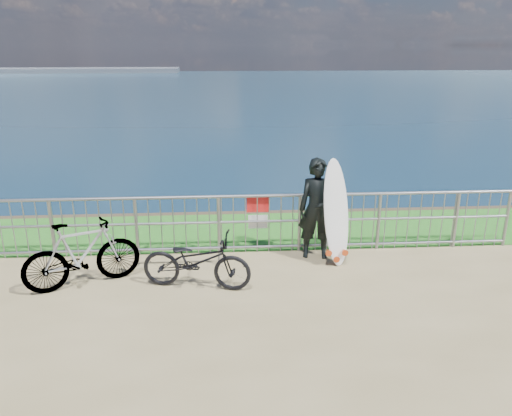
{
  "coord_description": "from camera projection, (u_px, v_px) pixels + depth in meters",
  "views": [
    {
      "loc": [
        -0.39,
        -7.06,
        3.71
      ],
      "look_at": [
        0.16,
        1.2,
        1.0
      ],
      "focal_mm": 35.0,
      "sensor_mm": 36.0,
      "label": 1
    }
  ],
  "objects": [
    {
      "name": "grass_strip",
      "position": [
        244.0,
        231.0,
        10.43
      ],
      "size": [
        120.0,
        120.0,
        0.0
      ],
      "primitive_type": "plane",
      "color": "#22701E",
      "rests_on": "ground"
    },
    {
      "name": "surfer",
      "position": [
        317.0,
        209.0,
        8.93
      ],
      "size": [
        0.72,
        0.52,
        1.84
      ],
      "primitive_type": "imported",
      "rotation": [
        0.0,
        0.0,
        -0.13
      ],
      "color": "black",
      "rests_on": "ground"
    },
    {
      "name": "railing",
      "position": [
        247.0,
        223.0,
        9.21
      ],
      "size": [
        10.06,
        0.1,
        1.13
      ],
      "color": "gray",
      "rests_on": "ground"
    },
    {
      "name": "surfboard",
      "position": [
        336.0,
        217.0,
        8.67
      ],
      "size": [
        0.61,
        0.58,
        1.88
      ],
      "color": "white",
      "rests_on": "ground"
    },
    {
      "name": "seascape",
      "position": [
        74.0,
        73.0,
        146.25
      ],
      "size": [
        260.0,
        260.0,
        5.0
      ],
      "color": "brown",
      "rests_on": "ground"
    },
    {
      "name": "bicycle_near",
      "position": [
        196.0,
        261.0,
        7.88
      ],
      "size": [
        1.84,
        0.96,
        0.92
      ],
      "primitive_type": "imported",
      "rotation": [
        0.0,
        0.0,
        1.36
      ],
      "color": "black",
      "rests_on": "ground"
    },
    {
      "name": "bicycle_far",
      "position": [
        82.0,
        254.0,
        7.92
      ],
      "size": [
        1.89,
        1.23,
        1.1
      ],
      "primitive_type": "imported",
      "rotation": [
        0.0,
        0.0,
        1.99
      ],
      "color": "black",
      "rests_on": "ground"
    },
    {
      "name": "bike_rack",
      "position": [
        177.0,
        251.0,
        8.72
      ],
      "size": [
        1.66,
        0.05,
        0.35
      ],
      "color": "gray",
      "rests_on": "ground"
    }
  ]
}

